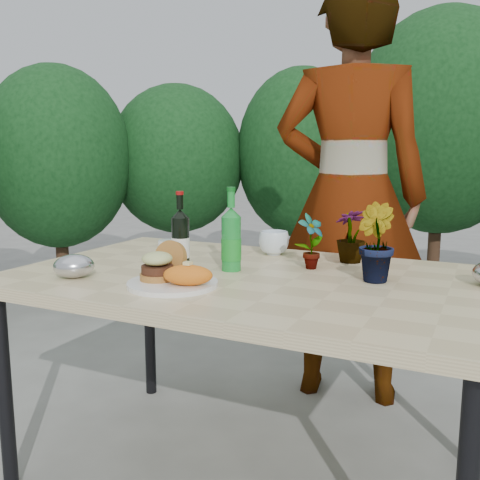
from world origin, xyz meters
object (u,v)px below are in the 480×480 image
at_px(patio_table, 250,291).
at_px(dinner_plate, 173,284).
at_px(wine_bottle, 181,240).
at_px(person, 350,196).

distance_m(patio_table, dinner_plate, 0.30).
relative_size(patio_table, wine_bottle, 5.86).
xyz_separation_m(wine_bottle, person, (0.40, 0.83, 0.11)).
height_order(patio_table, person, person).
distance_m(dinner_plate, person, 1.13).
height_order(patio_table, dinner_plate, dinner_plate).
bearing_deg(wine_bottle, person, 84.86).
distance_m(dinner_plate, wine_bottle, 0.29).
relative_size(wine_bottle, person, 0.14).
bearing_deg(patio_table, person, 81.34).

